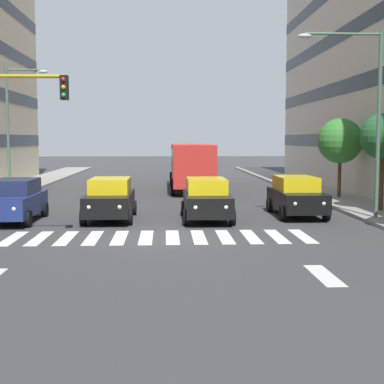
# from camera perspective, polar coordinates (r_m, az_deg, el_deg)

# --- Properties ---
(ground_plane) EXTENTS (180.00, 180.00, 0.00)m
(ground_plane) POSITION_cam_1_polar(r_m,az_deg,el_deg) (18.99, -3.38, -4.68)
(ground_plane) COLOR #38383A
(crosswalk_markings) EXTENTS (10.35, 2.80, 0.01)m
(crosswalk_markings) POSITION_cam_1_polar(r_m,az_deg,el_deg) (18.99, -3.38, -4.67)
(crosswalk_markings) COLOR silver
(crosswalk_markings) RESTS_ON ground_plane
(lane_arrow_0) EXTENTS (0.50, 2.20, 0.01)m
(lane_arrow_0) POSITION_cam_1_polar(r_m,az_deg,el_deg) (14.16, 13.43, -8.33)
(lane_arrow_0) COLOR silver
(lane_arrow_0) RESTS_ON ground_plane
(car_0) EXTENTS (2.02, 4.44, 1.72)m
(car_0) POSITION_cam_1_polar(r_m,az_deg,el_deg) (24.51, 10.68, -0.38)
(car_0) COLOR black
(car_0) RESTS_ON ground_plane
(car_1) EXTENTS (2.02, 4.44, 1.72)m
(car_1) POSITION_cam_1_polar(r_m,az_deg,el_deg) (22.91, 1.50, -0.69)
(car_1) COLOR black
(car_1) RESTS_ON ground_plane
(car_2) EXTENTS (2.02, 4.44, 1.72)m
(car_2) POSITION_cam_1_polar(r_m,az_deg,el_deg) (23.23, -8.43, -0.67)
(car_2) COLOR black
(car_2) RESTS_ON ground_plane
(car_3) EXTENTS (2.02, 4.44, 1.72)m
(car_3) POSITION_cam_1_polar(r_m,az_deg,el_deg) (23.54, -17.82, -0.79)
(car_3) COLOR navy
(car_3) RESTS_ON ground_plane
(bus_behind_traffic) EXTENTS (2.78, 10.50, 3.00)m
(bus_behind_traffic) POSITION_cam_1_polar(r_m,az_deg,el_deg) (36.54, -0.09, 3.14)
(bus_behind_traffic) COLOR red
(bus_behind_traffic) RESTS_ON ground_plane
(street_lamp_left) EXTENTS (3.45, 0.28, 7.50)m
(street_lamp_left) POSITION_cam_1_polar(r_m,az_deg,el_deg) (23.56, 17.41, 8.68)
(street_lamp_left) COLOR #4C6B56
(street_lamp_left) RESTS_ON sidewalk_left
(street_lamp_right) EXTENTS (2.42, 0.28, 7.28)m
(street_lamp_right) POSITION_cam_1_polar(r_m,az_deg,el_deg) (33.64, -17.85, 7.24)
(street_lamp_right) COLOR #4C6B56
(street_lamp_right) RESTS_ON sidewalk_right
(street_tree_1) EXTENTS (2.04, 2.04, 4.34)m
(street_tree_1) POSITION_cam_1_polar(r_m,az_deg,el_deg) (26.20, 19.05, 5.40)
(street_tree_1) COLOR #513823
(street_tree_1) RESTS_ON sidewalk_left
(street_tree_2) EXTENTS (2.46, 2.46, 4.33)m
(street_tree_2) POSITION_cam_1_polar(r_m,az_deg,el_deg) (31.48, 15.01, 5.09)
(street_tree_2) COLOR #513823
(street_tree_2) RESTS_ON sidewalk_left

